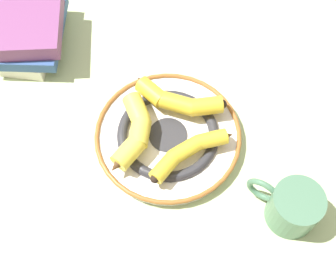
{
  "coord_description": "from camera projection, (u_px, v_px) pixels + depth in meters",
  "views": [
    {
      "loc": [
        0.37,
        -0.28,
        0.87
      ],
      "look_at": [
        0.02,
        -0.02,
        0.04
      ],
      "focal_mm": 50.0,
      "sensor_mm": 36.0,
      "label": 1
    }
  ],
  "objects": [
    {
      "name": "banana_c",
      "position": [
        134.0,
        133.0,
        0.92
      ],
      "size": [
        0.14,
        0.15,
        0.04
      ],
      "rotation": [
        0.0,
        0.0,
        -3.92
      ],
      "color": "yellow",
      "rests_on": "decorative_bowl"
    },
    {
      "name": "coffee_mug",
      "position": [
        293.0,
        207.0,
        0.85
      ],
      "size": [
        0.14,
        0.09,
        0.09
      ],
      "rotation": [
        0.0,
        0.0,
        3.52
      ],
      "color": "#477056",
      "rests_on": "ground_plane"
    },
    {
      "name": "decorative_bowl",
      "position": [
        168.0,
        136.0,
        0.96
      ],
      "size": [
        0.3,
        0.3,
        0.03
      ],
      "color": "white",
      "rests_on": "ground_plane"
    },
    {
      "name": "banana_b",
      "position": [
        189.0,
        151.0,
        0.9
      ],
      "size": [
        0.06,
        0.19,
        0.03
      ],
      "rotation": [
        0.0,
        0.0,
        -1.63
      ],
      "color": "gold",
      "rests_on": "decorative_bowl"
    },
    {
      "name": "banana_a",
      "position": [
        177.0,
        100.0,
        0.95
      ],
      "size": [
        0.17,
        0.13,
        0.04
      ],
      "rotation": [
        0.0,
        0.0,
        0.62
      ],
      "color": "gold",
      "rests_on": "decorative_bowl"
    },
    {
      "name": "ground_plane",
      "position": [
        170.0,
        126.0,
        0.98
      ],
      "size": [
        2.8,
        2.8,
        0.0
      ],
      "primitive_type": "plane",
      "color": "#B2C693"
    },
    {
      "name": "book_stack",
      "position": [
        29.0,
        31.0,
        1.04
      ],
      "size": [
        0.25,
        0.24,
        0.1
      ],
      "rotation": [
        0.0,
        0.0,
        2.38
      ],
      "color": "silver",
      "rests_on": "ground_plane"
    }
  ]
}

